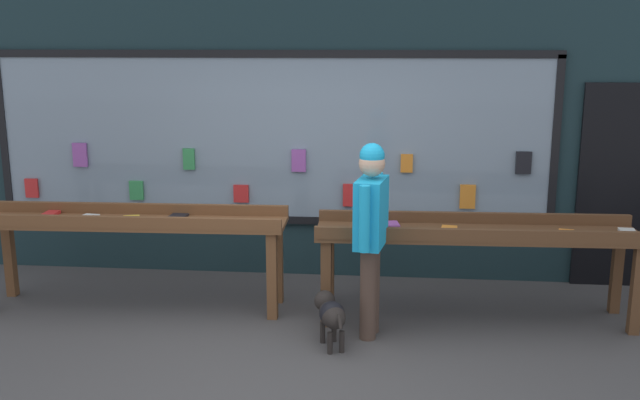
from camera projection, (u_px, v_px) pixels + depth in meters
ground_plane at (283, 368)px, 5.58m from camera, size 40.00×40.00×0.00m
shopfront_facade at (315, 108)px, 7.50m from camera, size 8.25×0.29×3.67m
display_table_left at (133, 229)px, 6.70m from camera, size 2.90×0.67×0.96m
display_table_right at (477, 239)px, 6.40m from camera, size 2.91×0.75×0.93m
person_browsing at (371, 225)px, 5.99m from camera, size 0.29×0.66×1.68m
small_dog at (331, 313)px, 5.93m from camera, size 0.33×0.56×0.42m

